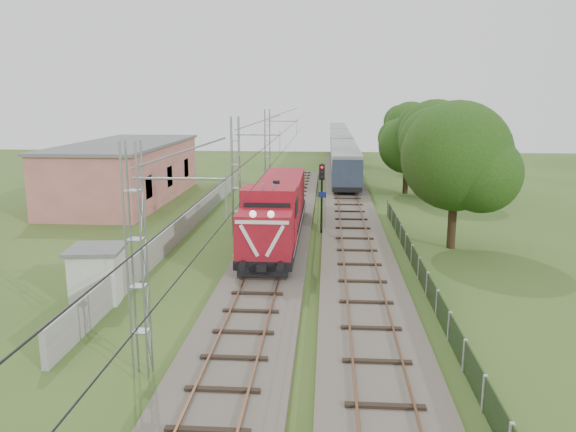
# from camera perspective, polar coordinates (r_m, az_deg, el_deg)

# --- Properties ---
(ground) EXTENTS (140.00, 140.00, 0.00)m
(ground) POSITION_cam_1_polar(r_m,az_deg,el_deg) (27.12, -2.97, -8.07)
(ground) COLOR #32501E
(ground) RESTS_ON ground
(track_main) EXTENTS (4.20, 70.00, 0.45)m
(track_main) POSITION_cam_1_polar(r_m,az_deg,el_deg) (33.68, -1.52, -3.66)
(track_main) COLOR #6B6054
(track_main) RESTS_ON ground
(track_side) EXTENTS (4.20, 80.00, 0.45)m
(track_side) POSITION_cam_1_polar(r_m,az_deg,el_deg) (46.20, 6.23, 0.63)
(track_side) COLOR #6B6054
(track_side) RESTS_ON ground
(catenary) EXTENTS (3.31, 70.00, 8.00)m
(catenary) POSITION_cam_1_polar(r_m,az_deg,el_deg) (38.12, -5.25, 4.10)
(catenary) COLOR gray
(catenary) RESTS_ON ground
(boundary_wall) EXTENTS (0.25, 40.00, 1.50)m
(boundary_wall) POSITION_cam_1_polar(r_m,az_deg,el_deg) (39.44, -10.26, -0.65)
(boundary_wall) COLOR #9E9E99
(boundary_wall) RESTS_ON ground
(station_building) EXTENTS (8.40, 20.40, 5.22)m
(station_building) POSITION_cam_1_polar(r_m,az_deg,el_deg) (52.92, -16.11, 4.39)
(station_building) COLOR tan
(station_building) RESTS_ON ground
(fence) EXTENTS (0.12, 32.00, 1.20)m
(fence) POSITION_cam_1_polar(r_m,az_deg,el_deg) (29.96, 13.18, -5.18)
(fence) COLOR black
(fence) RESTS_ON ground
(locomotive) EXTENTS (2.97, 16.95, 4.30)m
(locomotive) POSITION_cam_1_polar(r_m,az_deg,el_deg) (35.84, -1.12, 0.67)
(locomotive) COLOR black
(locomotive) RESTS_ON ground
(coach_rake) EXTENTS (2.86, 63.86, 3.31)m
(coach_rake) POSITION_cam_1_polar(r_m,az_deg,el_deg) (83.20, 5.35, 7.33)
(coach_rake) COLOR black
(coach_rake) RESTS_ON ground
(signal_post) EXTENTS (0.52, 0.42, 4.85)m
(signal_post) POSITION_cam_1_polar(r_m,az_deg,el_deg) (38.39, 3.46, 3.10)
(signal_post) COLOR black
(signal_post) RESTS_ON ground
(relay_hut) EXTENTS (2.73, 2.73, 2.54)m
(relay_hut) POSITION_cam_1_polar(r_m,az_deg,el_deg) (27.62, -18.78, -5.54)
(relay_hut) COLOR beige
(relay_hut) RESTS_ON ground
(tree_a) EXTENTS (7.03, 6.70, 9.12)m
(tree_a) POSITION_cam_1_polar(r_m,az_deg,el_deg) (35.68, 16.85, 5.73)
(tree_a) COLOR #3D2A19
(tree_a) RESTS_ON ground
(tree_b) EXTENTS (6.99, 6.65, 9.06)m
(tree_b) POSITION_cam_1_polar(r_m,az_deg,el_deg) (52.16, 14.81, 7.69)
(tree_b) COLOR #3D2A19
(tree_b) RESTS_ON ground
(tree_c) EXTENTS (5.75, 5.48, 7.45)m
(tree_c) POSITION_cam_1_polar(r_m,az_deg,el_deg) (55.17, 12.08, 7.00)
(tree_c) COLOR #3D2A19
(tree_c) RESTS_ON ground
(tree_d) EXTENTS (6.67, 6.35, 8.64)m
(tree_d) POSITION_cam_1_polar(r_m,az_deg,el_deg) (70.33, 12.41, 8.66)
(tree_d) COLOR #3D2A19
(tree_d) RESTS_ON ground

